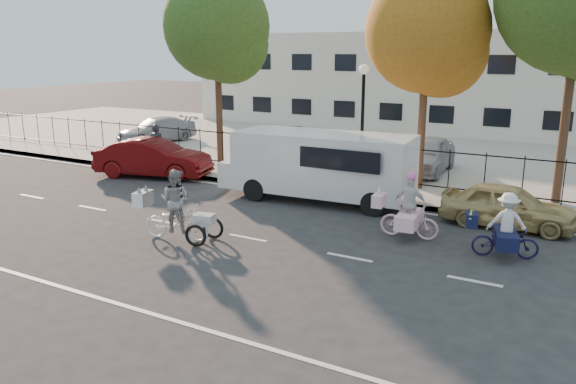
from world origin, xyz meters
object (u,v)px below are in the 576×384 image
Objects in this scene: zebra_trike at (176,213)px; lot_car_a at (157,130)px; lamppost at (363,103)px; lot_car_d at (426,154)px; unicorn_bike at (408,214)px; red_sedan at (153,158)px; pedestrian at (157,146)px; gold_sedan at (508,206)px; bull_bike at (505,232)px; lot_car_b at (301,141)px; white_van at (320,164)px; lot_car_c at (283,143)px.

zebra_trike is 16.18m from lot_car_a.
lamppost is 4.23m from lot_car_d.
red_sedan is (-11.24, 2.34, 0.08)m from unicorn_bike.
pedestrian is 0.42× the size of lot_car_a.
zebra_trike reaches higher than gold_sedan.
bull_bike is at bearing -82.29° from zebra_trike.
pedestrian reaches higher than unicorn_bike.
gold_sedan is 6.83m from lot_car_d.
lot_car_d is (1.50, 3.26, -2.24)m from lamppost.
lot_car_a is at bearing 59.15° from unicorn_bike.
red_sedan is 1.03× the size of lot_car_b.
zebra_trike is 8.39m from bull_bike.
zebra_trike is at bearing -109.08° from white_van.
red_sedan is at bearing -102.35° from lot_car_b.
bull_bike is 0.28× the size of white_van.
zebra_trike reaches higher than unicorn_bike.
lot_car_d is (-3.96, 5.56, 0.24)m from gold_sedan.
unicorn_bike is 2.53m from bull_bike.
white_van is at bearing -28.08° from zebra_trike.
gold_sedan is (5.46, -2.30, -2.48)m from lamppost.
lot_car_b is (8.43, 0.65, -0.02)m from lot_car_a.
lamppost is at bearing 72.79° from white_van.
zebra_trike is 0.51× the size of lot_car_a.
pedestrian reaches higher than lot_car_d.
gold_sedan is (13.43, 0.00, -0.13)m from red_sedan.
unicorn_bike is 0.50× the size of gold_sedan.
lot_car_d is at bearing -30.59° from zebra_trike.
unicorn_bike is at bearing -63.13° from lot_car_c.
lot_car_b is at bearing 137.72° from lamppost.
unicorn_bike is 1.00× the size of pedestrian.
zebra_trike is 11.35m from lot_car_c.
lot_car_c is at bearing 43.36° from unicorn_bike.
pedestrian reaches higher than red_sedan.
gold_sedan is at bearing -20.88° from lot_car_b.
gold_sedan is (2.19, 2.34, -0.05)m from unicorn_bike.
bull_bike is 9.23m from lot_car_d.
zebra_trike is at bearing -104.80° from lamppost.
bull_bike is 14.80m from pedestrian.
lamppost is 0.94× the size of red_sedan.
bull_bike reaches higher than lot_car_a.
zebra_trike is 0.51× the size of lot_car_b.
pedestrian reaches higher than bull_bike.
lamppost is 2.35× the size of pedestrian.
lot_car_a is (-4.73, 5.20, -0.28)m from pedestrian.
lamppost is 0.98× the size of lot_car_a.
lamppost reaches higher than gold_sedan.
unicorn_bike reaches higher than lot_car_a.
unicorn_bike is at bearing -71.82° from zebra_trike.
pedestrian is (-14.37, 3.51, 0.42)m from bull_bike.
lot_car_c is at bearing -156.42° from pedestrian.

